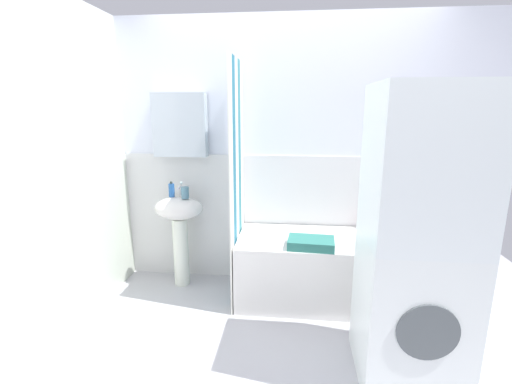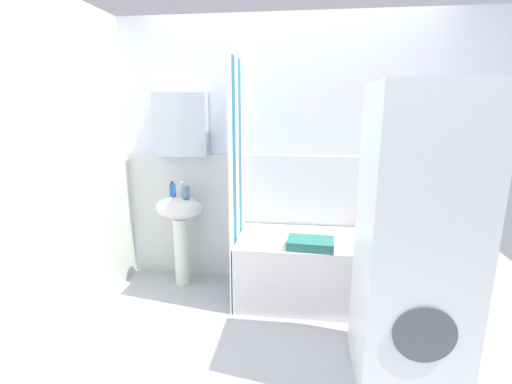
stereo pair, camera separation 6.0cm
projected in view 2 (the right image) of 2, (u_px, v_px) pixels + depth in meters
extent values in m
cube|color=#B4B4BB|center=(278.00, 370.00, 2.33)|extent=(4.80, 5.60, 0.04)
cube|color=white|center=(290.00, 155.00, 3.28)|extent=(3.60, 0.05, 2.40)
cube|color=silver|center=(288.00, 220.00, 3.39)|extent=(3.60, 0.02, 1.20)
cube|color=silver|center=(181.00, 125.00, 3.25)|extent=(0.48, 0.12, 0.56)
cube|color=white|center=(63.00, 169.00, 2.58)|extent=(0.05, 1.81, 2.40)
cube|color=silver|center=(77.00, 248.00, 2.71)|extent=(0.02, 1.81, 1.20)
cylinder|color=white|center=(182.00, 251.00, 3.37)|extent=(0.14, 0.14, 0.64)
ellipsoid|color=white|center=(180.00, 208.00, 3.27)|extent=(0.44, 0.34, 0.20)
cylinder|color=silver|center=(183.00, 192.00, 3.34)|extent=(0.03, 0.03, 0.05)
cylinder|color=silver|center=(181.00, 187.00, 3.28)|extent=(0.02, 0.10, 0.02)
sphere|color=silver|center=(182.00, 183.00, 3.32)|extent=(0.03, 0.03, 0.03)
cylinder|color=#25579C|center=(173.00, 190.00, 3.26)|extent=(0.05, 0.05, 0.12)
sphere|color=#222B27|center=(172.00, 182.00, 3.25)|extent=(0.02, 0.02, 0.02)
cylinder|color=slate|center=(186.00, 192.00, 3.20)|extent=(0.07, 0.07, 0.10)
cube|color=silver|center=(321.00, 270.00, 3.08)|extent=(1.41, 0.67, 0.56)
cube|color=white|center=(231.00, 192.00, 2.74)|extent=(0.01, 0.13, 2.00)
cube|color=#276781|center=(234.00, 188.00, 2.87)|extent=(0.01, 0.13, 2.00)
cube|color=white|center=(237.00, 185.00, 3.00)|extent=(0.01, 0.13, 2.00)
cube|color=teal|center=(240.00, 181.00, 3.13)|extent=(0.01, 0.13, 2.00)
cube|color=white|center=(242.00, 178.00, 3.26)|extent=(0.01, 0.13, 2.00)
cylinder|color=white|center=(391.00, 222.00, 3.16)|extent=(0.06, 0.06, 0.18)
cylinder|color=#2A212E|center=(392.00, 211.00, 3.14)|extent=(0.04, 0.04, 0.02)
cylinder|color=#261F2C|center=(377.00, 222.00, 3.19)|extent=(0.05, 0.05, 0.16)
cylinder|color=#2B2827|center=(378.00, 213.00, 3.17)|extent=(0.03, 0.03, 0.02)
cylinder|color=#CA4A64|center=(367.00, 221.00, 3.22)|extent=(0.06, 0.06, 0.16)
cylinder|color=#1D2927|center=(368.00, 212.00, 3.20)|extent=(0.04, 0.04, 0.02)
cube|color=#2B6D64|center=(310.00, 243.00, 2.82)|extent=(0.37, 0.26, 0.07)
cube|color=white|center=(407.00, 311.00, 2.17)|extent=(0.59, 0.59, 0.88)
cube|color=white|center=(423.00, 166.00, 1.97)|extent=(0.59, 0.59, 0.88)
cylinder|color=#4F5659|center=(425.00, 335.00, 1.87)|extent=(0.32, 0.01, 0.32)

